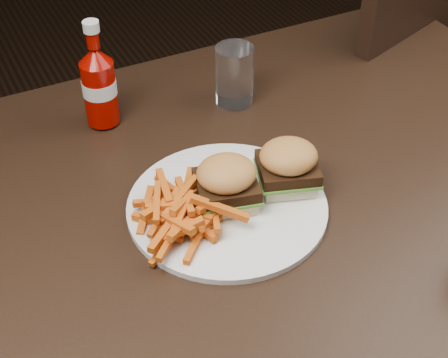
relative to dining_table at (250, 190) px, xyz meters
name	(u,v)px	position (x,y,z in m)	size (l,w,h in m)	color
dining_table	(250,190)	(0.00, 0.00, 0.00)	(1.20, 0.80, 0.04)	black
chair_far	(329,106)	(0.51, 0.50, -0.30)	(0.47, 0.47, 0.05)	black
plate	(227,207)	(-0.06, -0.04, 0.03)	(0.29, 0.29, 0.01)	white
sandwich_half_a	(226,197)	(-0.06, -0.04, 0.04)	(0.08, 0.07, 0.02)	#FBDDBA
sandwich_half_b	(287,180)	(0.04, -0.04, 0.04)	(0.08, 0.07, 0.02)	#F8F2BF
fries_pile	(180,208)	(-0.13, -0.04, 0.05)	(0.13, 0.13, 0.05)	#D74317
ketchup_bottle	(100,92)	(-0.15, 0.24, 0.08)	(0.06, 0.06, 0.11)	#920701
tumbler	(235,75)	(0.08, 0.20, 0.08)	(0.07, 0.07, 0.10)	white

